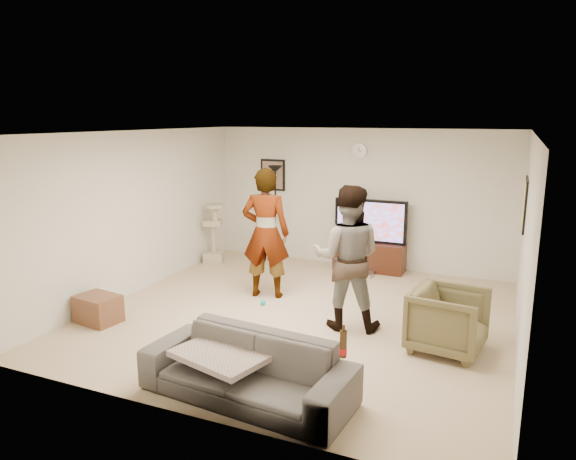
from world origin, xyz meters
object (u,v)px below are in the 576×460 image
at_px(tv, 371,221).
at_px(beer_bottle, 343,344).
at_px(person_left, 266,233).
at_px(cat_tree, 213,233).
at_px(tv_stand, 369,256).
at_px(person_right, 347,258).
at_px(side_table, 98,309).
at_px(sofa, 247,369).
at_px(floor_lamp, 275,214).
at_px(armchair, 448,320).

distance_m(tv, beer_bottle, 4.86).
bearing_deg(person_left, cat_tree, -50.42).
relative_size(tv_stand, person_right, 0.66).
relative_size(tv, side_table, 2.31).
height_order(tv, sofa, tv).
bearing_deg(tv, person_right, -81.71).
bearing_deg(sofa, tv, 95.71).
height_order(tv, person_right, person_right).
height_order(floor_lamp, sofa, floor_lamp).
xyz_separation_m(armchair, side_table, (-4.40, -0.94, -0.19)).
height_order(floor_lamp, armchair, floor_lamp).
distance_m(sofa, beer_bottle, 1.06).
bearing_deg(cat_tree, side_table, -87.65).
bearing_deg(person_right, armchair, 158.17).
bearing_deg(person_left, armchair, 148.85).
height_order(tv, side_table, tv).
height_order(person_left, beer_bottle, person_left).
distance_m(armchair, side_table, 4.50).
xyz_separation_m(cat_tree, armchair, (4.53, -2.23, -0.19)).
distance_m(person_left, side_table, 2.58).
height_order(person_right, sofa, person_right).
bearing_deg(cat_tree, armchair, -26.27).
xyz_separation_m(person_left, person_right, (1.48, -0.68, -0.05)).
xyz_separation_m(sofa, side_table, (-2.74, 0.93, -0.12)).
height_order(floor_lamp, side_table, floor_lamp).
bearing_deg(beer_bottle, side_table, 165.92).
xyz_separation_m(tv, cat_tree, (-2.83, -0.65, -0.34)).
height_order(cat_tree, armchair, cat_tree).
xyz_separation_m(tv, sofa, (0.04, -4.75, -0.59)).
height_order(tv_stand, side_table, tv_stand).
xyz_separation_m(tv_stand, armchair, (1.69, -2.89, 0.12)).
bearing_deg(tv_stand, sofa, -89.57).
relative_size(floor_lamp, person_right, 0.96).
bearing_deg(person_right, cat_tree, -43.77).
bearing_deg(person_left, person_right, 142.27).
relative_size(sofa, side_table, 3.78).
bearing_deg(beer_bottle, sofa, 180.00).
bearing_deg(sofa, side_table, 166.54).
height_order(sofa, side_table, sofa).
bearing_deg(person_right, tv_stand, -93.57).
bearing_deg(side_table, armchair, 12.07).
bearing_deg(person_right, floor_lamp, -61.75).
relative_size(person_right, side_table, 3.37).
bearing_deg(floor_lamp, tv_stand, 0.40).
bearing_deg(side_table, beer_bottle, -14.08).
distance_m(cat_tree, sofa, 5.01).
relative_size(cat_tree, beer_bottle, 4.51).
bearing_deg(sofa, tv_stand, 95.71).
bearing_deg(tv, side_table, -125.21).
xyz_separation_m(floor_lamp, cat_tree, (-0.99, -0.64, -0.33)).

